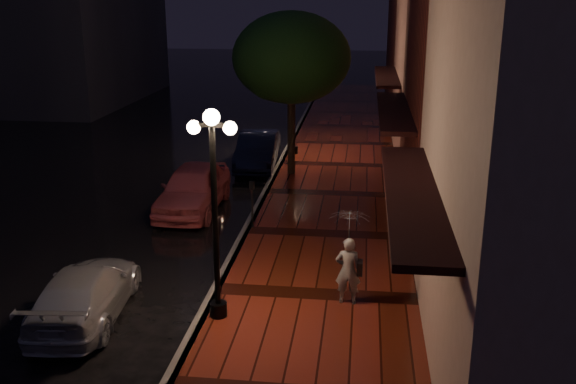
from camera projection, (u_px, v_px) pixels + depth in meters
The scene contains 14 objects.
ground at pixel (246, 235), 18.07m from camera, with size 120.00×120.00×0.00m, color black.
sidewalk at pixel (326, 236), 17.79m from camera, with size 4.50×60.00×0.15m, color #42160B.
curb at pixel (246, 232), 18.04m from camera, with size 0.25×60.00×0.15m, color #595451.
storefront_mid at pixel (507, 32), 17.52m from camera, with size 5.00×8.00×11.00m, color #511914.
storefront_far at pixel (463, 46), 25.40m from camera, with size 5.00×8.00×9.00m, color #8C5951.
storefront_extra at pixel (438, 22), 34.73m from camera, with size 5.00×12.00×10.00m, color #511914.
streetlamp_near at pixel (215, 203), 12.51m from camera, with size 0.96×0.36×4.31m.
streetlamp_far at pixel (294, 94), 25.78m from camera, with size 0.96×0.36×4.31m.
street_tree at pixel (292, 61), 22.41m from camera, with size 4.16×4.16×5.80m.
pink_car at pixel (193, 188), 19.88m from camera, with size 1.71×4.26×1.45m, color #C14F56.
navy_car at pixel (258, 150), 24.83m from camera, with size 1.44×4.13×1.36m, color black.
silver_car at pixel (85, 292), 13.33m from camera, with size 1.59×3.92×1.14m, color #9B9BA2.
woman_with_umbrella at pixel (349, 243), 13.41m from camera, with size 0.86×0.88×2.08m.
parking_meter at pixel (252, 200), 18.00m from camera, with size 0.15×0.13×1.35m.
Camera 1 is at (3.19, -16.62, 6.55)m, focal length 40.00 mm.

